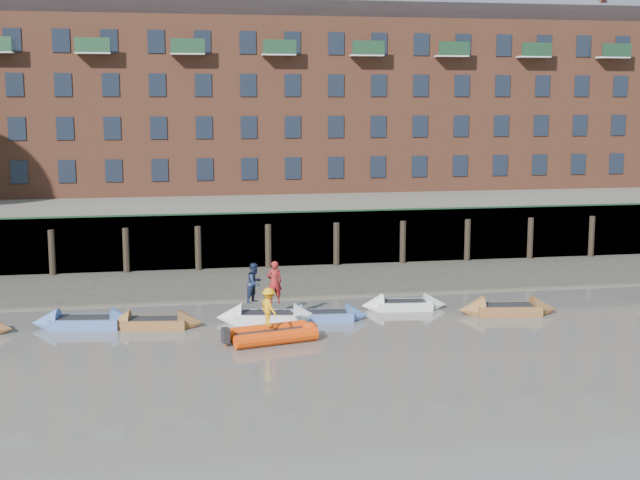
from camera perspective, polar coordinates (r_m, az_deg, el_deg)
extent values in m
plane|color=#625C55|center=(31.11, 5.42, -9.26)|extent=(220.00, 220.00, 0.00)
cube|color=#3D382F|center=(48.10, -0.40, -2.63)|extent=(110.00, 8.00, 0.50)
cube|color=#4C4336|center=(44.83, 0.36, -3.50)|extent=(110.00, 1.60, 0.10)
cube|color=#2D2A26|center=(52.09, -1.24, 0.07)|extent=(110.00, 0.80, 3.20)
cylinder|color=black|center=(51.19, -16.78, -0.82)|extent=(0.36, 0.36, 2.60)
cylinder|color=black|center=(50.89, -12.31, -0.70)|extent=(0.36, 0.36, 2.60)
cylinder|color=black|center=(50.90, -7.80, -0.57)|extent=(0.36, 0.36, 2.60)
cylinder|color=black|center=(51.22, -3.33, -0.44)|extent=(0.36, 0.36, 2.60)
cylinder|color=black|center=(51.85, 1.06, -0.31)|extent=(0.36, 0.36, 2.60)
cylinder|color=black|center=(52.78, 5.32, -0.18)|extent=(0.36, 0.36, 2.60)
cylinder|color=black|center=(53.99, 9.41, -0.06)|extent=(0.36, 0.36, 2.60)
cylinder|color=black|center=(55.46, 13.31, 0.06)|extent=(0.36, 0.36, 2.60)
cylinder|color=black|center=(57.18, 16.98, 0.17)|extent=(0.36, 0.36, 2.60)
cube|color=#264C2D|center=(51.56, -1.19, 1.83)|extent=(110.00, 0.06, 0.10)
cube|color=#5E594D|center=(65.42, -3.13, 1.91)|extent=(110.00, 28.00, 3.20)
cube|color=brown|center=(65.90, -3.30, 8.58)|extent=(80.00, 10.00, 12.00)
cube|color=#42444C|center=(66.23, -3.36, 14.83)|extent=(80.60, 15.56, 15.56)
cube|color=black|center=(61.21, -18.70, 4.15)|extent=(1.10, 0.12, 1.50)
cube|color=black|center=(60.84, -15.89, 4.25)|extent=(1.10, 0.12, 1.50)
cube|color=black|center=(60.63, -13.07, 4.35)|extent=(1.10, 0.12, 1.50)
cube|color=black|center=(60.56, -10.22, 4.43)|extent=(1.10, 0.12, 1.50)
cube|color=black|center=(60.64, -7.38, 4.51)|extent=(1.10, 0.12, 1.50)
cube|color=black|center=(60.87, -4.55, 4.57)|extent=(1.10, 0.12, 1.50)
cube|color=black|center=(61.25, -1.75, 4.62)|extent=(1.10, 0.12, 1.50)
cube|color=black|center=(61.76, 1.01, 4.66)|extent=(1.10, 0.12, 1.50)
cube|color=black|center=(62.42, 3.72, 4.69)|extent=(1.10, 0.12, 1.50)
cube|color=black|center=(63.22, 6.37, 4.71)|extent=(1.10, 0.12, 1.50)
cube|color=black|center=(64.14, 8.95, 4.72)|extent=(1.10, 0.12, 1.50)
cube|color=black|center=(65.19, 11.45, 4.72)|extent=(1.10, 0.12, 1.50)
cube|color=black|center=(66.36, 13.86, 4.71)|extent=(1.10, 0.12, 1.50)
cube|color=black|center=(67.64, 16.19, 4.69)|extent=(1.10, 0.12, 1.50)
cube|color=black|center=(69.03, 18.43, 4.67)|extent=(1.10, 0.12, 1.50)
cube|color=black|center=(61.05, -18.83, 6.76)|extent=(1.10, 0.12, 1.50)
cube|color=black|center=(60.69, -16.01, 6.88)|extent=(1.10, 0.12, 1.50)
cube|color=black|center=(60.47, -13.16, 6.99)|extent=(1.10, 0.12, 1.50)
cube|color=black|center=(60.40, -10.30, 7.08)|extent=(1.10, 0.12, 1.50)
cube|color=black|center=(60.49, -7.43, 7.15)|extent=(1.10, 0.12, 1.50)
cube|color=black|center=(60.72, -4.58, 7.21)|extent=(1.10, 0.12, 1.50)
cube|color=black|center=(61.09, -1.76, 7.24)|extent=(1.10, 0.12, 1.50)
cube|color=black|center=(61.61, 1.02, 7.26)|extent=(1.10, 0.12, 1.50)
cube|color=black|center=(62.27, 3.75, 7.26)|extent=(1.10, 0.12, 1.50)
cube|color=black|center=(63.07, 6.42, 7.25)|extent=(1.10, 0.12, 1.50)
cube|color=black|center=(64.00, 9.01, 7.22)|extent=(1.10, 0.12, 1.50)
cube|color=black|center=(65.05, 11.52, 7.18)|extent=(1.10, 0.12, 1.50)
cube|color=black|center=(66.22, 13.95, 7.12)|extent=(1.10, 0.12, 1.50)
cube|color=black|center=(67.50, 16.29, 7.06)|extent=(1.10, 0.12, 1.50)
cube|color=black|center=(68.90, 18.54, 6.99)|extent=(1.10, 0.12, 1.50)
cube|color=black|center=(61.02, -18.97, 9.39)|extent=(1.10, 0.12, 1.50)
cube|color=black|center=(60.66, -16.13, 9.53)|extent=(1.10, 0.12, 1.50)
cube|color=black|center=(60.45, -13.26, 9.64)|extent=(1.10, 0.12, 1.50)
cube|color=black|center=(60.38, -10.37, 9.74)|extent=(1.10, 0.12, 1.50)
cube|color=black|center=(60.46, -7.49, 9.80)|extent=(1.10, 0.12, 1.50)
cube|color=black|center=(60.69, -4.62, 9.85)|extent=(1.10, 0.12, 1.50)
cube|color=black|center=(61.06, -1.77, 9.87)|extent=(1.10, 0.12, 1.50)
cube|color=black|center=(61.59, 1.03, 9.87)|extent=(1.10, 0.12, 1.50)
cube|color=black|center=(62.25, 3.78, 9.84)|extent=(1.10, 0.12, 1.50)
cube|color=black|center=(63.04, 6.46, 9.79)|extent=(1.10, 0.12, 1.50)
cube|color=black|center=(63.97, 9.07, 9.73)|extent=(1.10, 0.12, 1.50)
cube|color=black|center=(65.02, 11.60, 9.64)|extent=(1.10, 0.12, 1.50)
cube|color=black|center=(66.20, 14.05, 9.55)|extent=(1.10, 0.12, 1.50)
cube|color=black|center=(67.48, 16.40, 9.44)|extent=(1.10, 0.12, 1.50)
cube|color=black|center=(68.87, 18.66, 9.32)|extent=(1.10, 0.12, 1.50)
cube|color=black|center=(61.13, -19.10, 12.01)|extent=(1.10, 0.12, 1.50)
cube|color=black|center=(60.76, -16.25, 12.16)|extent=(1.10, 0.12, 1.50)
cube|color=black|center=(60.55, -13.36, 12.29)|extent=(1.10, 0.12, 1.50)
cube|color=black|center=(60.48, -10.45, 12.39)|extent=(1.10, 0.12, 1.50)
cube|color=black|center=(60.56, -7.54, 12.45)|extent=(1.10, 0.12, 1.50)
cube|color=black|center=(60.79, -4.65, 12.49)|extent=(1.10, 0.12, 1.50)
cube|color=black|center=(61.17, -1.79, 12.49)|extent=(1.10, 0.12, 1.50)
cube|color=black|center=(61.69, 1.04, 12.47)|extent=(1.10, 0.12, 1.50)
cube|color=black|center=(62.35, 3.81, 12.41)|extent=(1.10, 0.12, 1.50)
cube|color=black|center=(63.14, 6.51, 12.33)|extent=(1.10, 0.12, 1.50)
cube|color=black|center=(64.07, 9.14, 12.23)|extent=(1.10, 0.12, 1.50)
cube|color=black|center=(65.12, 11.68, 12.11)|extent=(1.10, 0.12, 1.50)
cube|color=black|center=(66.29, 14.14, 11.96)|extent=(1.10, 0.12, 1.50)
cube|color=black|center=(67.57, 16.51, 11.81)|extent=(1.10, 0.12, 1.50)
cube|color=black|center=(68.96, 18.78, 11.64)|extent=(1.10, 0.12, 1.50)
cone|color=brown|center=(39.77, -19.82, -5.36)|extent=(1.27, 1.41, 1.24)
cube|color=#4667A9|center=(39.70, -14.78, -5.12)|extent=(3.09, 1.71, 0.46)
cone|color=#4667A9|center=(39.37, -12.34, -5.15)|extent=(1.31, 1.47, 1.32)
cone|color=#4667A9|center=(40.10, -17.18, -5.09)|extent=(1.31, 1.47, 1.32)
cube|color=black|center=(39.65, -14.79, -4.83)|extent=(2.56, 1.31, 0.06)
cube|color=brown|center=(39.03, -10.55, -5.25)|extent=(2.81, 1.54, 0.42)
cone|color=brown|center=(38.85, -8.26, -5.25)|extent=(1.19, 1.33, 1.21)
cone|color=brown|center=(39.27, -12.82, -5.24)|extent=(1.19, 1.33, 1.21)
cube|color=black|center=(38.98, -10.56, -4.98)|extent=(2.33, 1.18, 0.06)
cube|color=silver|center=(39.32, -3.35, -4.97)|extent=(3.11, 1.82, 0.46)
cone|color=silver|center=(39.26, -0.86, -4.98)|extent=(1.36, 1.50, 1.32)
cone|color=silver|center=(39.46, -5.84, -4.95)|extent=(1.36, 1.50, 1.32)
cube|color=black|center=(39.27, -3.36, -4.67)|extent=(2.58, 1.41, 0.06)
cube|color=#4667A9|center=(39.64, 0.26, -4.88)|extent=(2.64, 1.37, 0.40)
cone|color=#4667A9|center=(39.81, 2.40, -4.83)|extent=(1.09, 1.23, 1.15)
cone|color=#4667A9|center=(39.53, -1.89, -4.93)|extent=(1.09, 1.23, 1.15)
cube|color=black|center=(39.60, 0.26, -4.63)|extent=(2.19, 1.04, 0.06)
cube|color=silver|center=(41.86, 5.39, -4.17)|extent=(2.67, 1.42, 0.40)
cone|color=silver|center=(42.14, 7.39, -4.11)|extent=(1.11, 1.25, 1.16)
cone|color=silver|center=(41.64, 3.36, -4.21)|extent=(1.11, 1.25, 1.16)
cube|color=black|center=(41.82, 5.39, -3.93)|extent=(2.21, 1.09, 0.06)
cube|color=brown|center=(41.60, 11.92, -4.37)|extent=(3.05, 1.68, 0.45)
cone|color=brown|center=(42.07, 14.16, -4.30)|extent=(1.29, 1.45, 1.31)
cone|color=brown|center=(41.21, 9.63, -4.43)|extent=(1.29, 1.45, 1.31)
cube|color=black|center=(41.56, 11.93, -4.09)|extent=(2.53, 1.29, 0.06)
cylinder|color=#DE3A06|center=(36.91, -3.50, -5.81)|extent=(3.51, 1.39, 0.57)
cylinder|color=#DE3A06|center=(35.82, -2.81, -6.27)|extent=(3.51, 1.39, 0.57)
sphere|color=#DE3A06|center=(37.00, -0.63, -5.76)|extent=(0.66, 0.66, 0.66)
cube|color=black|center=(36.37, -3.16, -6.04)|extent=(3.05, 1.66, 0.20)
imported|color=maroon|center=(38.91, -2.94, -2.71)|extent=(0.73, 0.52, 1.87)
imported|color=#19233F|center=(39.06, -4.20, -2.75)|extent=(1.07, 1.09, 1.77)
imported|color=orange|center=(36.18, -3.29, -4.30)|extent=(0.91, 1.16, 1.57)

